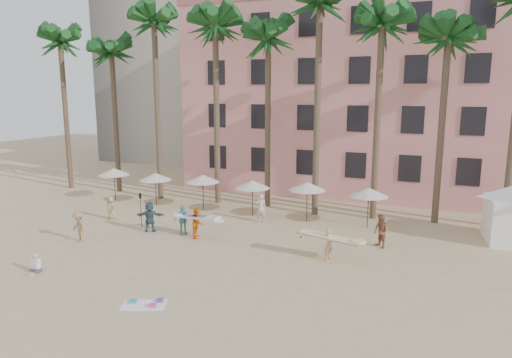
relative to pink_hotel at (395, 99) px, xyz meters
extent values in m
plane|color=#D1B789|center=(-7.00, -26.00, -8.00)|extent=(120.00, 120.00, 0.00)
cube|color=pink|center=(0.00, 0.00, 0.00)|extent=(35.00, 14.00, 16.00)
cylinder|color=brown|center=(-27.00, -11.00, -1.50)|extent=(0.44, 0.44, 13.00)
cylinder|color=brown|center=(-22.00, -10.50, -2.00)|extent=(0.44, 0.44, 12.00)
cylinder|color=brown|center=(-17.00, -11.50, -1.00)|extent=(0.44, 0.44, 14.00)
cylinder|color=brown|center=(-12.00, -11.00, -1.25)|extent=(0.44, 0.44, 13.50)
cylinder|color=brown|center=(-8.00, -10.50, -1.75)|extent=(0.44, 0.44, 12.50)
cylinder|color=brown|center=(-4.00, -11.50, -0.75)|extent=(0.44, 0.44, 14.50)
cylinder|color=brown|center=(0.00, -11.00, -1.50)|extent=(0.44, 0.44, 13.00)
cylinder|color=brown|center=(4.00, -10.50, -2.00)|extent=(0.44, 0.44, 12.00)
cylinder|color=#332B23|center=(-20.00, -13.50, -6.75)|extent=(0.07, 0.07, 2.50)
cone|color=silver|center=(-20.00, -13.50, -5.65)|extent=(2.50, 2.50, 0.55)
cylinder|color=#332B23|center=(-16.00, -13.60, -6.80)|extent=(0.07, 0.07, 2.40)
cone|color=silver|center=(-16.00, -13.60, -5.75)|extent=(2.50, 2.50, 0.55)
cylinder|color=#332B23|center=(-12.00, -13.40, -6.75)|extent=(0.07, 0.07, 2.50)
cone|color=silver|center=(-12.00, -13.40, -5.65)|extent=(2.50, 2.50, 0.55)
cylinder|color=#332B23|center=(-8.00, -13.50, -6.80)|extent=(0.07, 0.07, 2.40)
cone|color=silver|center=(-8.00, -13.50, -5.75)|extent=(2.50, 2.50, 0.55)
cylinder|color=#332B23|center=(-4.00, -13.60, -6.70)|extent=(0.07, 0.07, 2.60)
cone|color=silver|center=(-4.00, -13.60, -5.55)|extent=(2.50, 2.50, 0.55)
cylinder|color=#332B23|center=(0.00, -13.40, -6.75)|extent=(0.07, 0.07, 2.50)
cone|color=silver|center=(0.00, -13.40, -5.65)|extent=(2.50, 2.50, 0.55)
cube|color=white|center=(-6.81, -27.96, -7.99)|extent=(2.05, 1.63, 0.02)
cube|color=teal|center=(-7.35, -27.97, -7.93)|extent=(0.37, 0.35, 0.10)
cube|color=#E03E81|center=(-6.37, -27.98, -7.92)|extent=(0.34, 0.31, 0.12)
cube|color=#5D419D|center=(-6.38, -27.44, -7.94)|extent=(0.36, 0.38, 0.08)
imported|color=tan|center=(-0.98, -20.00, -7.13)|extent=(0.51, 0.69, 1.74)
cube|color=#F8F49B|center=(-0.98, -20.00, -6.78)|extent=(3.13, 0.93, 0.37)
imported|color=orange|center=(-9.14, -19.32, -7.09)|extent=(0.95, 1.07, 1.82)
cube|color=white|center=(-9.14, -19.32, -6.72)|extent=(2.99, 1.11, 0.30)
imported|color=tan|center=(-16.61, -18.06, -7.20)|extent=(0.92, 0.78, 1.60)
imported|color=brown|center=(1.27, -17.05, -7.06)|extent=(1.15, 1.16, 1.89)
imported|color=#52B0C0|center=(-10.31, -19.08, -7.09)|extent=(1.08, 1.05, 1.81)
imported|color=beige|center=(-6.84, -14.80, -7.05)|extent=(0.82, 0.70, 1.91)
imported|color=#395165|center=(-12.48, -19.42, -7.05)|extent=(1.85, 1.15, 1.91)
imported|color=#A48157|center=(-15.17, -22.62, -7.10)|extent=(1.32, 1.02, 1.79)
cylinder|color=black|center=(-13.65, -18.73, -6.95)|extent=(0.04, 0.04, 2.10)
cube|color=black|center=(-13.65, -18.73, -5.95)|extent=(0.18, 0.03, 0.35)
cube|color=#3F3F4C|center=(-13.72, -27.10, -7.89)|extent=(0.41, 0.38, 0.22)
cube|color=tan|center=(-13.72, -27.42, -7.95)|extent=(0.36, 0.41, 0.11)
cube|color=white|center=(-13.72, -27.05, -7.54)|extent=(0.40, 0.24, 0.50)
sphere|color=tan|center=(-13.72, -27.05, -7.18)|extent=(0.22, 0.22, 0.22)
camera|label=1|loc=(4.06, -42.36, 0.65)|focal=32.00mm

